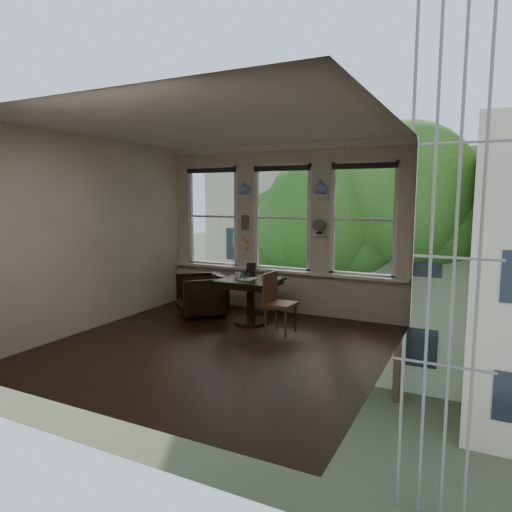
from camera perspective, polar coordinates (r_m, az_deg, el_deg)
The scene contains 25 objects.
ground at distance 6.53m, azimuth -4.67°, elevation -11.14°, with size 4.50×4.50×0.00m, color black.
ceiling at distance 6.26m, azimuth -4.97°, elevation 15.88°, with size 4.50×4.50×0.00m, color silver.
wall_back at distance 8.22m, azimuth 3.38°, elevation 3.38°, with size 4.50×4.50×0.00m, color beige.
wall_front at distance 4.47m, azimuth -20.00°, elevation -0.42°, with size 4.50×4.50×0.00m, color beige.
wall_left at distance 7.63m, azimuth -19.42°, elevation 2.67°, with size 4.50×4.50×0.00m, color beige.
wall_right at distance 5.41m, azimuth 16.01°, elevation 1.02°, with size 4.50×4.50×0.00m, color beige.
window_left at distance 8.88m, azimuth -5.28°, elevation 4.95°, with size 1.10×0.12×1.90m, color white, non-canonical shape.
window_center at distance 8.21m, azimuth 3.39°, elevation 4.77°, with size 1.10×0.12×1.90m, color white, non-canonical shape.
window_right at distance 7.75m, azimuth 13.32°, elevation 4.44°, with size 1.10×0.12×1.90m, color white, non-canonical shape.
shelf_left at distance 8.42m, azimuth -1.44°, elevation 7.57°, with size 0.26×0.16×0.03m, color white.
shelf_right at distance 7.85m, azimuth 8.04°, elevation 7.52°, with size 0.26×0.16×0.03m, color white.
intercom at distance 8.46m, azimuth -1.33°, elevation 4.19°, with size 0.14×0.06×0.28m, color #59544F.
sticky_notes at distance 8.49m, azimuth -1.31°, elevation 1.83°, with size 0.16×0.01×0.24m, color pink, non-canonical shape.
desk_fan at distance 7.85m, azimuth 7.91°, elevation 3.35°, with size 0.20×0.20×0.24m, color #59544F, non-canonical shape.
vase_left at distance 8.42m, azimuth -1.44°, elevation 8.52°, with size 0.24×0.24×0.25m, color silver.
vase_right at distance 7.85m, azimuth 8.06°, elevation 8.53°, with size 0.24×0.24×0.25m, color silver.
table at distance 7.50m, azimuth -0.65°, elevation -5.70°, with size 0.90×0.90×0.75m, color black, non-canonical shape.
armchair_left at distance 8.05m, azimuth -6.81°, elevation -4.90°, with size 0.78×0.81×0.73m, color black.
cushion_red at distance 8.03m, azimuth -6.82°, elevation -4.32°, with size 0.45×0.45×0.06m, color maroon.
side_chair_right at distance 6.99m, azimuth 3.11°, elevation -5.96°, with size 0.42×0.42×0.92m, color #4E281B, non-canonical shape.
laptop at distance 7.32m, azimuth 1.78°, elevation -2.93°, with size 0.30×0.19×0.02m, color black.
mug at distance 7.47m, azimuth -2.30°, elevation -2.42°, with size 0.11×0.11×0.10m, color white.
drinking_glass at distance 7.38m, azimuth -1.35°, elevation -2.52°, with size 0.13×0.13×0.10m, color white.
tablet at distance 7.69m, azimuth -0.65°, elevation -1.69°, with size 0.16×0.02×0.22m, color black.
papers at distance 7.43m, azimuth -1.08°, elevation -2.85°, with size 0.22×0.30×0.00m, color silver.
Camera 1 is at (3.23, -5.29, 2.07)m, focal length 32.00 mm.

